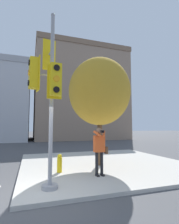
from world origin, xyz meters
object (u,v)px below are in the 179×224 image
(person_photographer, at_px, (100,147))
(fire_hydrant, at_px, (60,163))
(traffic_signal_pole, at_px, (47,83))
(street_tree, at_px, (99,92))

(person_photographer, bearing_deg, fire_hydrant, 144.44)
(traffic_signal_pole, xyz_separation_m, person_photographer, (2.02, 0.86, -2.03))
(street_tree, height_order, fire_hydrant, street_tree)
(person_photographer, distance_m, fire_hydrant, 1.78)
(street_tree, xyz_separation_m, fire_hydrant, (-2.01, -0.71, -3.15))
(fire_hydrant, bearing_deg, street_tree, 19.41)
(person_photographer, height_order, street_tree, street_tree)
(fire_hydrant, bearing_deg, person_photographer, -35.56)
(traffic_signal_pole, height_order, fire_hydrant, traffic_signal_pole)
(traffic_signal_pole, distance_m, street_tree, 3.72)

